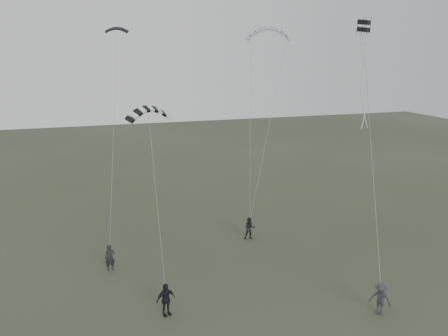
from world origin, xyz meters
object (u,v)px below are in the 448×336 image
object	(u,v)px
flyer_far	(380,299)
kite_striped	(148,109)
kite_dark_small	(116,28)
kite_box	(364,26)
flyer_left	(110,258)
flyer_right	(250,228)
flyer_center	(166,299)
kite_pale_large	(269,28)

from	to	relation	value
flyer_far	kite_striped	world-z (taller)	kite_striped
flyer_far	kite_dark_small	world-z (taller)	kite_dark_small
kite_striped	kite_box	distance (m)	14.42
flyer_far	kite_box	xyz separation A→B (m)	(1.93, 6.48, 15.09)
flyer_left	flyer_far	distance (m)	17.41
flyer_right	kite_dark_small	distance (m)	18.60
flyer_left	kite_striped	size ratio (longest dim) A/B	0.72
kite_dark_small	kite_box	size ratio (longest dim) A/B	2.40
kite_striped	flyer_left	bearing A→B (deg)	113.47
flyer_center	kite_box	bearing A→B (deg)	-4.63
kite_pale_large	kite_striped	size ratio (longest dim) A/B	1.53
flyer_far	kite_pale_large	xyz separation A→B (m)	(0.64, 18.76, 15.54)
flyer_center	flyer_left	bearing A→B (deg)	95.99
flyer_left	flyer_right	size ratio (longest dim) A/B	1.02
flyer_center	flyer_far	bearing A→B (deg)	-33.82
kite_box	kite_striped	bearing A→B (deg)	143.28
flyer_far	flyer_left	bearing A→B (deg)	-161.90
flyer_left	kite_striped	bearing A→B (deg)	-52.88
flyer_far	kite_box	distance (m)	16.53
flyer_left	flyer_right	distance (m)	11.08
flyer_right	kite_striped	size ratio (longest dim) A/B	0.71
flyer_right	flyer_center	bearing A→B (deg)	-119.00
flyer_left	flyer_right	bearing A→B (deg)	7.24
flyer_left	kite_box	distance (m)	22.47
kite_dark_small	flyer_center	bearing A→B (deg)	-74.52
flyer_right	flyer_center	size ratio (longest dim) A/B	0.93
flyer_left	kite_box	size ratio (longest dim) A/B	2.57
flyer_far	kite_pale_large	bearing A→B (deg)	140.70
flyer_right	kite_dark_small	size ratio (longest dim) A/B	1.05
flyer_center	kite_dark_small	distance (m)	20.62
flyer_center	kite_dark_small	bearing A→B (deg)	76.47
flyer_left	kite_striped	xyz separation A→B (m)	(2.64, -3.11, 10.41)
kite_striped	kite_pale_large	bearing A→B (deg)	27.28
kite_dark_small	flyer_far	bearing A→B (deg)	-42.35
kite_pale_large	kite_box	world-z (taller)	kite_pale_large
flyer_right	kite_pale_large	distance (m)	17.52
flyer_left	flyer_right	xyz separation A→B (m)	(10.89, 2.02, -0.01)
kite_dark_small	kite_striped	distance (m)	11.69
flyer_center	flyer_far	size ratio (longest dim) A/B	1.02
kite_dark_small	kite_box	distance (m)	18.05
kite_pale_large	kite_box	size ratio (longest dim) A/B	5.47
flyer_center	flyer_far	distance (m)	12.13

